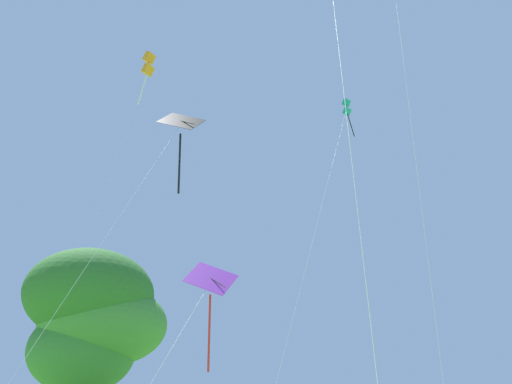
{
  "coord_description": "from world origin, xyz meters",
  "views": [
    {
      "loc": [
        2.31,
        -4.54,
        1.6
      ],
      "look_at": [
        -2.62,
        18.06,
        12.04
      ],
      "focal_mm": 37.55,
      "sensor_mm": 36.0,
      "label": 1
    }
  ],
  "objects_px": {
    "kite_orange_box": "(148,66)",
    "tree_left_oak": "(93,319)",
    "kite_purple_streamer": "(209,296)",
    "kite_teal_box": "(346,111)",
    "kite_black_large": "(179,139)"
  },
  "relations": [
    {
      "from": "kite_black_large",
      "to": "kite_orange_box",
      "type": "relative_size",
      "value": 0.57
    },
    {
      "from": "kite_orange_box",
      "to": "kite_teal_box",
      "type": "relative_size",
      "value": 1.54
    },
    {
      "from": "kite_black_large",
      "to": "tree_left_oak",
      "type": "xyz_separation_m",
      "value": [
        -5.33,
        3.07,
        -8.46
      ]
    },
    {
      "from": "kite_orange_box",
      "to": "tree_left_oak",
      "type": "height_order",
      "value": "kite_orange_box"
    },
    {
      "from": "kite_black_large",
      "to": "tree_left_oak",
      "type": "distance_m",
      "value": 10.46
    },
    {
      "from": "kite_purple_streamer",
      "to": "kite_teal_box",
      "type": "bearing_deg",
      "value": 68.17
    },
    {
      "from": "kite_teal_box",
      "to": "tree_left_oak",
      "type": "distance_m",
      "value": 18.44
    },
    {
      "from": "kite_purple_streamer",
      "to": "tree_left_oak",
      "type": "relative_size",
      "value": 0.65
    },
    {
      "from": "kite_teal_box",
      "to": "tree_left_oak",
      "type": "relative_size",
      "value": 1.9
    },
    {
      "from": "kite_orange_box",
      "to": "kite_teal_box",
      "type": "distance_m",
      "value": 20.21
    },
    {
      "from": "kite_teal_box",
      "to": "tree_left_oak",
      "type": "height_order",
      "value": "kite_teal_box"
    },
    {
      "from": "kite_teal_box",
      "to": "kite_orange_box",
      "type": "bearing_deg",
      "value": 159.23
    },
    {
      "from": "kite_purple_streamer",
      "to": "kite_black_large",
      "type": "bearing_deg",
      "value": 121.59
    },
    {
      "from": "kite_orange_box",
      "to": "tree_left_oak",
      "type": "distance_m",
      "value": 24.12
    },
    {
      "from": "kite_black_large",
      "to": "kite_orange_box",
      "type": "xyz_separation_m",
      "value": [
        -7.62,
        11.07,
        14.18
      ]
    }
  ]
}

